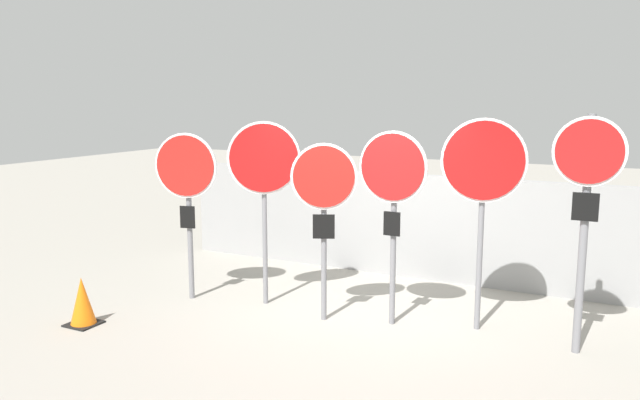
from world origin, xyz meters
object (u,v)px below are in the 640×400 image
(stop_sign_1, at_px, (264,170))
(stop_sign_5, at_px, (587,191))
(stop_sign_2, at_px, (324,194))
(traffic_cone_0, at_px, (82,302))
(stop_sign_0, at_px, (186,181))
(stop_sign_4, at_px, (483,175))
(stop_sign_3, at_px, (393,186))

(stop_sign_1, bearing_deg, stop_sign_5, -30.48)
(stop_sign_2, bearing_deg, traffic_cone_0, -174.43)
(stop_sign_0, relative_size, stop_sign_4, 0.91)
(stop_sign_0, bearing_deg, stop_sign_2, -12.32)
(stop_sign_4, bearing_deg, stop_sign_5, -22.41)
(stop_sign_1, distance_m, stop_sign_3, 1.73)
(stop_sign_1, bearing_deg, stop_sign_0, 162.52)
(stop_sign_1, relative_size, stop_sign_4, 0.97)
(stop_sign_0, xyz_separation_m, stop_sign_3, (2.76, 0.30, 0.07))
(stop_sign_5, bearing_deg, stop_sign_2, -175.06)
(stop_sign_1, relative_size, stop_sign_3, 1.03)
(stop_sign_2, relative_size, traffic_cone_0, 3.71)
(stop_sign_2, relative_size, stop_sign_4, 0.88)
(stop_sign_3, bearing_deg, stop_sign_2, -161.55)
(stop_sign_3, distance_m, stop_sign_5, 2.07)
(stop_sign_5, bearing_deg, stop_sign_1, -179.70)
(stop_sign_4, bearing_deg, stop_sign_2, -175.20)
(stop_sign_1, distance_m, stop_sign_4, 2.72)
(stop_sign_3, bearing_deg, stop_sign_1, -177.25)
(stop_sign_3, xyz_separation_m, stop_sign_4, (0.97, 0.29, 0.15))
(stop_sign_2, xyz_separation_m, stop_sign_3, (0.78, 0.23, 0.12))
(stop_sign_0, distance_m, traffic_cone_0, 1.97)
(stop_sign_5, bearing_deg, traffic_cone_0, -163.50)
(stop_sign_0, relative_size, stop_sign_2, 1.03)
(stop_sign_0, bearing_deg, traffic_cone_0, -126.06)
(stop_sign_0, height_order, traffic_cone_0, stop_sign_0)
(stop_sign_4, xyz_separation_m, stop_sign_5, (1.10, -0.20, -0.08))
(stop_sign_5, relative_size, traffic_cone_0, 4.33)
(stop_sign_1, relative_size, stop_sign_5, 0.95)
(stop_sign_3, height_order, stop_sign_5, stop_sign_5)
(stop_sign_2, distance_m, stop_sign_3, 0.82)
(stop_sign_0, height_order, stop_sign_3, stop_sign_3)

